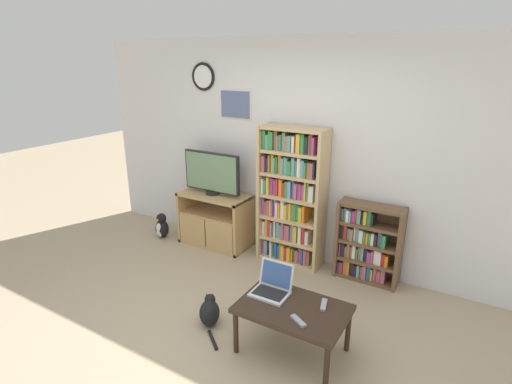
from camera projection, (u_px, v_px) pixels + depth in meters
ground_plane at (201, 345)px, 3.45m from camera, size 18.00×18.00×0.00m
wall_back at (301, 153)px, 4.65m from camera, size 5.90×0.09×2.60m
tv_stand at (214, 219)px, 5.23m from camera, size 0.93×0.46×0.70m
television at (212, 173)px, 5.04m from camera, size 0.80×0.18×0.55m
bookshelf_tall at (291, 197)px, 4.67m from camera, size 0.78×0.31×1.64m
bookshelf_short at (366, 244)px, 4.38m from camera, size 0.69×0.25×0.89m
coffee_table at (293, 312)px, 3.26m from camera, size 0.88×0.58×0.44m
laptop at (273, 286)px, 3.43m from camera, size 0.31×0.28×0.26m
remote_near_laptop at (324, 305)px, 3.26m from camera, size 0.08×0.17×0.02m
remote_far_from_laptop at (298, 321)px, 3.06m from camera, size 0.16×0.12×0.02m
cat at (210, 312)px, 3.69m from camera, size 0.41×0.42×0.29m
penguin_figurine at (162, 227)px, 5.48m from camera, size 0.19×0.17×0.35m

